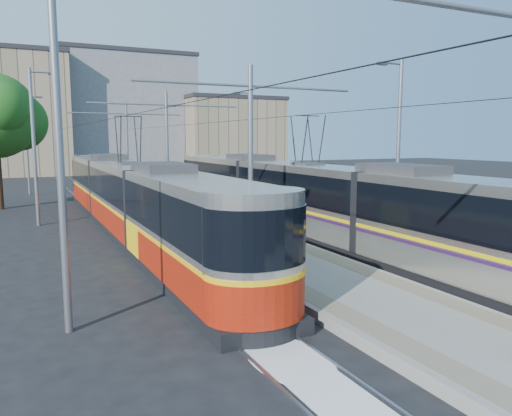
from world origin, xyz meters
TOP-DOWN VIEW (x-y plane):
  - ground at (0.00, 0.00)m, footprint 160.00×160.00m
  - platform at (0.00, 17.00)m, footprint 4.00×50.00m
  - tactile_strip_left at (-1.45, 17.00)m, footprint 0.70×50.00m
  - tactile_strip_right at (1.45, 17.00)m, footprint 0.70×50.00m
  - rails at (0.00, 17.00)m, footprint 8.71×70.00m
  - track_arrow at (-3.60, -3.00)m, footprint 1.20×5.00m
  - tram_left at (-3.60, 13.67)m, footprint 2.43×29.09m
  - tram_right at (3.60, 9.59)m, footprint 2.43×30.92m
  - catenary at (0.00, 14.15)m, footprint 9.20×70.00m
  - street_lamps at (-0.00, 21.00)m, footprint 15.18×38.22m
  - shelter at (0.89, 10.82)m, footprint 0.81×1.07m
  - tree at (-9.11, 26.03)m, footprint 5.91×5.46m
  - building_centre at (6.00, 64.00)m, footprint 18.36×14.28m
  - building_right at (20.00, 58.00)m, footprint 14.28×10.20m

SIDE VIEW (x-z plane):
  - ground at x=0.00m, z-range 0.00..0.00m
  - track_arrow at x=-3.60m, z-range 0.00..0.01m
  - rails at x=0.00m, z-range 0.00..0.03m
  - platform at x=0.00m, z-range 0.00..0.30m
  - tactile_strip_left at x=-1.45m, z-range 0.30..0.31m
  - tactile_strip_right at x=1.45m, z-range 0.30..0.31m
  - shelter at x=0.89m, z-range 0.35..2.47m
  - tram_left at x=-3.60m, z-range -1.04..4.46m
  - tram_right at x=3.60m, z-range -0.89..4.61m
  - street_lamps at x=0.00m, z-range 0.18..8.18m
  - catenary at x=0.00m, z-range 1.02..8.02m
  - building_right at x=20.00m, z-range 0.01..10.44m
  - tree at x=-9.11m, z-range 1.51..10.09m
  - building_centre at x=6.00m, z-range 0.01..16.23m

